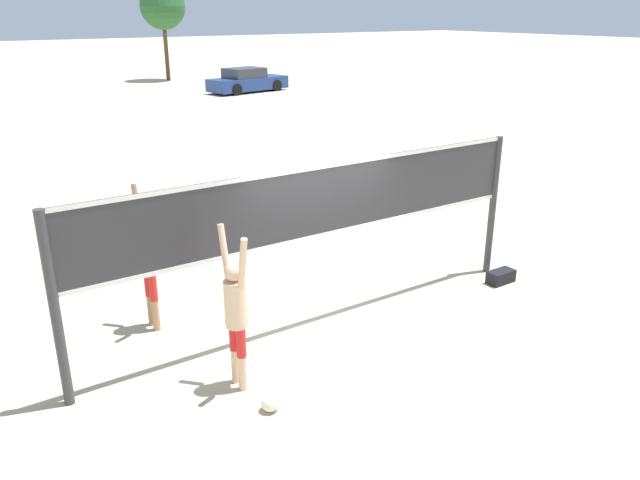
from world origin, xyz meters
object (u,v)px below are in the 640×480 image
(player_spiker, at_px, (236,308))
(volleyball_net, at_px, (320,215))
(tree_left_cluster, at_px, (163,7))
(volleyball, at_px, (270,403))
(parked_car_near, at_px, (247,81))
(player_blocker, at_px, (148,257))
(gear_bag, at_px, (501,277))

(player_spiker, bearing_deg, volleyball_net, -65.53)
(volleyball_net, height_order, tree_left_cluster, tree_left_cluster)
(player_spiker, relative_size, tree_left_cluster, 0.34)
(volleyball, height_order, parked_car_near, parked_car_near)
(player_blocker, distance_m, parked_car_near, 28.48)
(player_spiker, bearing_deg, volleyball, -175.16)
(volleyball_net, bearing_deg, parked_car_near, 64.63)
(player_blocker, bearing_deg, volleyball, 8.49)
(volleyball_net, height_order, player_blocker, volleyball_net)
(player_blocker, relative_size, volleyball, 9.98)
(volleyball_net, bearing_deg, player_spiker, -155.53)
(volleyball, bearing_deg, player_blocker, 98.49)
(volleyball_net, distance_m, volleyball, 2.81)
(volleyball_net, height_order, volleyball, volleyball_net)
(player_blocker, relative_size, parked_car_near, 0.44)
(player_blocker, bearing_deg, parked_car_near, 149.61)
(volleyball_net, relative_size, player_spiker, 3.56)
(parked_car_near, bearing_deg, player_spiker, -128.27)
(volleyball_net, height_order, gear_bag, volleyball_net)
(parked_car_near, xyz_separation_m, tree_left_cluster, (-1.47, 8.62, 4.03))
(player_blocker, relative_size, gear_bag, 4.32)
(tree_left_cluster, bearing_deg, parked_car_near, -80.31)
(gear_bag, bearing_deg, player_spiker, -176.61)
(parked_car_near, bearing_deg, gear_bag, -118.92)
(gear_bag, bearing_deg, parked_car_near, 71.58)
(volleyball_net, bearing_deg, tree_left_cluster, 72.62)
(volleyball_net, xyz_separation_m, parked_car_near, (12.27, 25.87, -1.13))
(player_blocker, relative_size, tree_left_cluster, 0.35)
(player_blocker, xyz_separation_m, tree_left_cluster, (12.94, 33.18, 3.49))
(volleyball, bearing_deg, gear_bag, 10.85)
(volleyball, xyz_separation_m, tree_left_cluster, (12.52, 35.98, 4.53))
(player_blocker, bearing_deg, player_spiker, 9.66)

